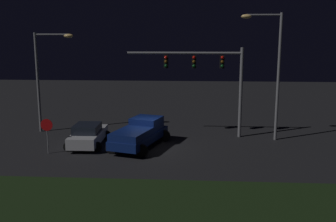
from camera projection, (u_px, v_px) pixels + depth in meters
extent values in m
plane|color=black|center=(149.00, 147.00, 25.46)|extent=(80.00, 80.00, 0.00)
cube|color=black|center=(123.00, 212.00, 15.90)|extent=(22.18, 7.23, 0.10)
cube|color=navy|center=(139.00, 137.00, 25.34)|extent=(3.47, 5.75, 0.55)
cube|color=navy|center=(147.00, 123.00, 26.30)|extent=(2.31, 2.35, 0.85)
cube|color=black|center=(147.00, 122.00, 26.28)|extent=(2.12, 1.96, 0.51)
cube|color=navy|center=(132.00, 134.00, 24.26)|extent=(2.71, 3.45, 0.45)
cylinder|color=black|center=(138.00, 133.00, 27.54)|extent=(0.80, 0.22, 0.80)
cylinder|color=black|center=(164.00, 136.00, 26.83)|extent=(0.80, 0.22, 0.80)
cylinder|color=black|center=(112.00, 147.00, 23.96)|extent=(0.80, 0.22, 0.80)
cylinder|color=black|center=(142.00, 151.00, 23.25)|extent=(0.80, 0.22, 0.80)
cube|color=#B7B7BC|center=(88.00, 136.00, 25.83)|extent=(1.90, 4.44, 0.70)
cube|color=black|center=(87.00, 128.00, 25.46)|extent=(1.64, 2.03, 0.55)
cylinder|color=black|center=(81.00, 135.00, 27.39)|extent=(0.64, 0.22, 0.64)
cylinder|color=black|center=(106.00, 135.00, 27.31)|extent=(0.64, 0.22, 0.64)
cylinder|color=black|center=(68.00, 147.00, 24.45)|extent=(0.64, 0.22, 0.64)
cylinder|color=black|center=(97.00, 147.00, 24.37)|extent=(0.64, 0.22, 0.64)
cylinder|color=slate|center=(241.00, 93.00, 27.54)|extent=(0.24, 0.24, 6.50)
cylinder|color=slate|center=(184.00, 53.00, 27.27)|extent=(8.20, 0.18, 0.18)
cube|color=black|center=(222.00, 62.00, 27.21)|extent=(0.32, 0.44, 0.95)
sphere|color=red|center=(222.00, 58.00, 26.93)|extent=(0.22, 0.22, 0.22)
sphere|color=#59380A|center=(222.00, 62.00, 26.98)|extent=(0.22, 0.22, 0.22)
sphere|color=#0C4719|center=(222.00, 66.00, 27.04)|extent=(0.22, 0.22, 0.22)
cube|color=black|center=(194.00, 61.00, 27.34)|extent=(0.32, 0.44, 0.95)
sphere|color=red|center=(194.00, 57.00, 27.06)|extent=(0.22, 0.22, 0.22)
sphere|color=#59380A|center=(194.00, 62.00, 27.11)|extent=(0.22, 0.22, 0.22)
sphere|color=#0C4719|center=(194.00, 66.00, 27.17)|extent=(0.22, 0.22, 0.22)
cube|color=black|center=(166.00, 61.00, 27.46)|extent=(0.32, 0.44, 0.95)
sphere|color=red|center=(166.00, 57.00, 27.18)|extent=(0.22, 0.22, 0.22)
sphere|color=#59380A|center=(166.00, 62.00, 27.24)|extent=(0.22, 0.22, 0.22)
sphere|color=#0C4719|center=(166.00, 66.00, 27.29)|extent=(0.22, 0.22, 0.22)
cylinder|color=slate|center=(38.00, 83.00, 29.08)|extent=(0.20, 0.20, 7.56)
cylinder|color=slate|center=(52.00, 34.00, 28.32)|extent=(2.55, 0.12, 0.12)
ellipsoid|color=#F9CC72|center=(69.00, 36.00, 28.25)|extent=(0.70, 0.44, 0.30)
cylinder|color=slate|center=(278.00, 78.00, 26.53)|extent=(0.20, 0.20, 8.84)
cylinder|color=slate|center=(264.00, 15.00, 25.80)|extent=(2.36, 0.12, 0.12)
ellipsoid|color=#F9CC72|center=(246.00, 16.00, 25.89)|extent=(0.70, 0.44, 0.30)
cylinder|color=slate|center=(47.00, 136.00, 23.87)|extent=(0.07, 0.07, 2.20)
cylinder|color=#B20C0F|center=(47.00, 125.00, 23.70)|extent=(0.76, 0.03, 0.76)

